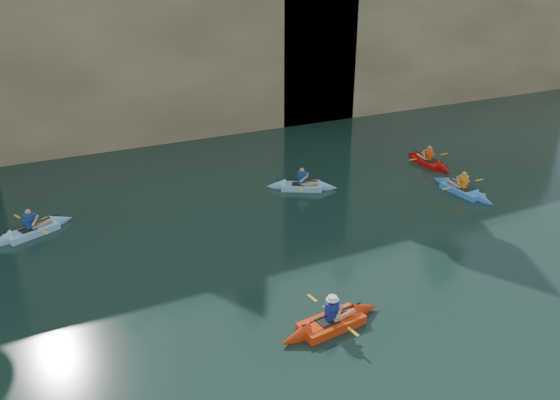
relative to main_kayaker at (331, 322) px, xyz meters
name	(u,v)px	position (x,y,z in m)	size (l,w,h in m)	color
cliff	(96,19)	(-1.17, 27.00, 5.83)	(70.00, 16.00, 12.00)	tan
cliff_slab_center	(158,35)	(0.83, 19.60, 5.53)	(24.00, 2.40, 11.40)	tan
cliff_slab_east	(444,31)	(20.83, 19.60, 4.75)	(26.00, 2.40, 9.84)	tan
sea_cave_center	(54,126)	(-5.17, 18.95, 1.43)	(3.50, 1.00, 3.20)	black
sea_cave_east	(295,88)	(8.83, 18.95, 2.08)	(5.00, 1.00, 4.50)	black
main_kayaker	(331,322)	(0.00, 0.00, 0.00)	(3.39, 2.27, 1.24)	#ED370D
kayaker_ltblue_near	(302,186)	(4.06, 9.20, -0.01)	(3.12, 2.24, 1.25)	#86BDE0
kayaker_red_far	(428,162)	(11.28, 9.23, -0.02)	(2.38, 3.29, 1.21)	red
kayaker_ltblue_mid	(32,230)	(-7.05, 9.81, -0.01)	(3.34, 2.30, 1.26)	#94CDF8
kayaker_blue_east	(462,190)	(10.17, 5.68, -0.01)	(2.44, 3.52, 1.24)	#4490E9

